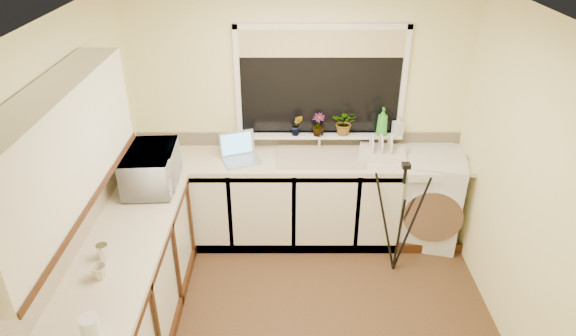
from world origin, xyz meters
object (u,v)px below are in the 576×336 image
Objects in this scene: dish_rack at (382,153)px; cup_left at (99,272)px; plant_b at (297,125)px; steel_jar at (103,251)px; microwave at (151,168)px; tripod at (399,219)px; cup_back at (402,151)px; plant_d at (345,122)px; laptop at (240,153)px; soap_bottle_green at (382,122)px; plant_c at (318,125)px; kettle at (159,187)px; glass_jug at (91,329)px; washing_machine at (425,196)px; soap_bottle_clear at (398,125)px.

cup_left reaches higher than dish_rack.
cup_left is (-1.31, -1.89, -0.21)m from plant_b.
microwave reaches higher than steel_jar.
tripod is 9.32× the size of cup_back.
plant_d is (-0.35, 0.18, 0.24)m from dish_rack.
laptop is 1.49× the size of soap_bottle_green.
kettle is at bearing -146.42° from plant_c.
microwave reaches higher than glass_jug.
tripod reaches higher than washing_machine.
laptop is 1.05m from plant_d.
laptop is at bearing 48.70° from kettle.
steel_jar is 2.89m from soap_bottle_clear.
glass_jug is at bearing -161.41° from tripod.
soap_bottle_clear is at bearing 64.32° from tripod.
cup_left is at bearing -140.24° from soap_bottle_clear.
microwave is 2.38× the size of plant_d.
plant_b is at bearing -178.85° from soap_bottle_clear.
steel_jar reaches higher than dish_rack.
microwave is at bearing -155.04° from washing_machine.
dish_rack is 3.61× the size of cup_back.
dish_rack is (1.96, 0.74, -0.07)m from kettle.
laptop is 0.80m from plant_c.
cup_back is (2.24, 0.57, -0.12)m from microwave.
washing_machine is 3.34× the size of soap_bottle_green.
dish_rack is 0.33m from soap_bottle_clear.
steel_jar reaches higher than washing_machine.
steel_jar is at bearing -143.91° from soap_bottle_clear.
laptop reaches higher than kettle.
soap_bottle_clear is at bearing 36.09° from steel_jar.
dish_rack is 0.31m from soap_bottle_green.
cup_left is (0.04, -0.21, -0.01)m from steel_jar.
kettle is at bearing -155.24° from soap_bottle_green.
soap_bottle_clear is 0.25m from cup_back.
laptop is 3.91× the size of cup_left.
soap_bottle_clear is (2.16, 2.42, 0.17)m from glass_jug.
laptop reaches higher than glass_jug.
steel_jar is at bearing -142.18° from soap_bottle_green.
soap_bottle_clear is at bearing 99.33° from cup_back.
cup_left is (-0.07, -1.18, -0.12)m from microwave.
plant_c reaches higher than laptop.
soap_bottle_clear is (0.52, -0.00, -0.03)m from plant_d.
cup_left is at bearing -128.89° from plant_c.
plant_c is at bearing -67.50° from microwave.
plant_b reaches higher than cup_left.
soap_bottle_green is at bearing 97.32° from dish_rack.
tripod is 0.96m from soap_bottle_green.
plant_c is 0.26m from plant_d.
soap_bottle_clear reaches higher than steel_jar.
microwave is (0.11, 0.98, 0.11)m from steel_jar.
soap_bottle_green is (2.00, 2.41, 0.21)m from glass_jug.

